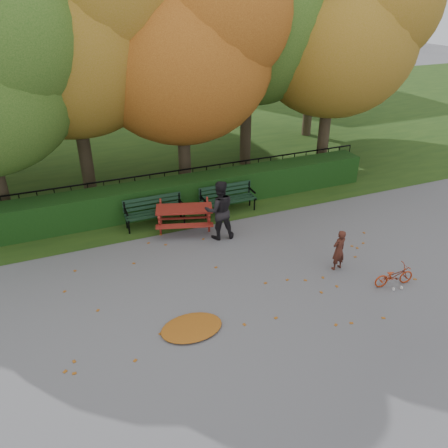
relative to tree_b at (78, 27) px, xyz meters
name	(u,v)px	position (x,y,z in m)	size (l,w,h in m)	color
ground	(244,280)	(2.44, -6.75, -5.40)	(90.00, 90.00, 0.00)	slate
grass_strip	(129,131)	(2.44, 7.25, -5.40)	(90.00, 90.00, 0.00)	#1B3610
hedge	(187,193)	(2.44, -2.25, -4.90)	(13.00, 0.90, 1.00)	black
iron_fence	(179,183)	(2.44, -1.45, -4.87)	(14.00, 0.04, 1.02)	black
tree_b	(78,27)	(0.00, 0.00, 0.00)	(6.72, 6.40, 8.79)	#2F241B
tree_c	(192,45)	(3.28, -0.78, -0.58)	(6.30, 6.00, 8.00)	#2F241B
tree_d	(262,2)	(6.32, 0.48, 0.58)	(7.14, 6.80, 9.58)	#2F241B
tree_e	(347,31)	(8.97, -0.98, -0.32)	(6.09, 5.80, 8.16)	#2F241B
tree_g	(326,15)	(10.78, 3.02, -0.03)	(6.30, 6.00, 8.55)	#2F241B
bench_left	(154,209)	(1.14, -3.04, -4.88)	(1.80, 0.57, 0.88)	black
bench_right	(227,196)	(3.54, -3.04, -4.88)	(1.80, 0.57, 0.88)	black
picnic_table	(184,213)	(1.90, -3.67, -4.85)	(1.97, 1.76, 0.80)	maroon
leaf_pile	(192,327)	(0.67, -7.93, -5.36)	(1.34, 0.93, 0.09)	maroon
leaf_scatter	(239,274)	(2.44, -6.45, -5.40)	(9.00, 5.70, 0.01)	maroon
child	(339,250)	(4.88, -7.18, -4.85)	(0.41, 0.27, 1.11)	#3F1C14
adult	(220,210)	(2.69, -4.52, -4.52)	(0.85, 0.67, 1.76)	black
bicycle	(394,276)	(5.72, -8.31, -5.13)	(0.36, 1.03, 0.54)	#982B0E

